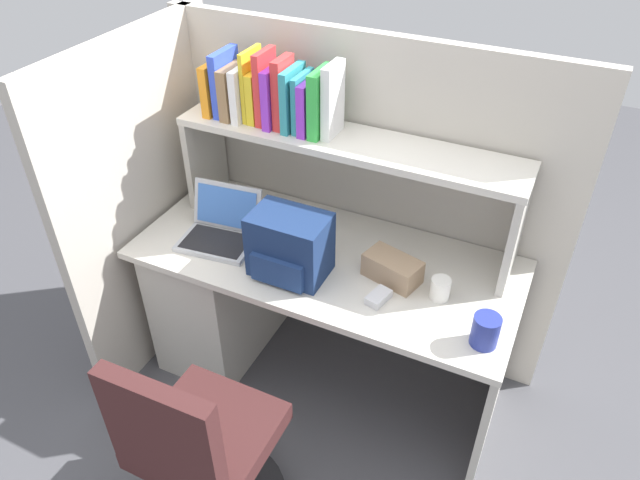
# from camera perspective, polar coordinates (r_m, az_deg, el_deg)

# --- Properties ---
(ground_plane) EXTENTS (8.00, 8.00, 0.00)m
(ground_plane) POSITION_cam_1_polar(r_m,az_deg,el_deg) (2.96, 0.43, -12.73)
(ground_plane) COLOR #4C4C51
(desk) EXTENTS (1.60, 0.70, 0.73)m
(desk) POSITION_cam_1_polar(r_m,az_deg,el_deg) (2.81, -6.77, -4.68)
(desk) COLOR beige
(desk) RESTS_ON ground_plane
(cubicle_partition_rear) EXTENTS (1.84, 0.05, 1.55)m
(cubicle_partition_rear) POSITION_cam_1_polar(r_m,az_deg,el_deg) (2.71, 3.91, 3.66)
(cubicle_partition_rear) COLOR #BCB5A8
(cubicle_partition_rear) RESTS_ON ground_plane
(cubicle_partition_left) EXTENTS (0.05, 1.06, 1.55)m
(cubicle_partition_left) POSITION_cam_1_polar(r_m,az_deg,el_deg) (2.79, -15.98, 3.27)
(cubicle_partition_left) COLOR #BCB5A8
(cubicle_partition_left) RESTS_ON ground_plane
(overhead_hutch) EXTENTS (1.44, 0.28, 0.45)m
(overhead_hutch) POSITION_cam_1_polar(r_m,az_deg,el_deg) (2.41, 2.58, 7.66)
(overhead_hutch) COLOR #BCB7AC
(overhead_hutch) RESTS_ON desk
(reference_books_on_shelf) EXTENTS (0.57, 0.19, 0.30)m
(reference_books_on_shelf) POSITION_cam_1_polar(r_m,az_deg,el_deg) (2.44, -4.66, 13.82)
(reference_books_on_shelf) COLOR orange
(reference_books_on_shelf) RESTS_ON overhead_hutch
(laptop) EXTENTS (0.34, 0.30, 0.22)m
(laptop) POSITION_cam_1_polar(r_m,az_deg,el_deg) (2.56, -9.53, 1.06)
(laptop) COLOR #B7BABF
(laptop) RESTS_ON desk
(backpack) EXTENTS (0.30, 0.23, 0.26)m
(backpack) POSITION_cam_1_polar(r_m,az_deg,el_deg) (2.30, -2.98, -0.58)
(backpack) COLOR navy
(backpack) RESTS_ON desk
(computer_mouse) EXTENTS (0.08, 0.12, 0.03)m
(computer_mouse) POSITION_cam_1_polar(r_m,az_deg,el_deg) (2.25, 5.65, -5.50)
(computer_mouse) COLOR silver
(computer_mouse) RESTS_ON desk
(paper_cup) EXTENTS (0.08, 0.08, 0.09)m
(paper_cup) POSITION_cam_1_polar(r_m,az_deg,el_deg) (2.28, 11.50, -4.61)
(paper_cup) COLOR white
(paper_cup) RESTS_ON desk
(tissue_box) EXTENTS (0.24, 0.17, 0.10)m
(tissue_box) POSITION_cam_1_polar(r_m,az_deg,el_deg) (2.33, 6.98, -2.75)
(tissue_box) COLOR #9E7F60
(tissue_box) RESTS_ON desk
(snack_canister) EXTENTS (0.10, 0.10, 0.12)m
(snack_canister) POSITION_cam_1_polar(r_m,az_deg,el_deg) (2.13, 15.64, -8.41)
(snack_canister) COLOR navy
(snack_canister) RESTS_ON desk
(office_chair) EXTENTS (0.52, 0.52, 0.93)m
(office_chair) POSITION_cam_1_polar(r_m,az_deg,el_deg) (2.26, -11.32, -19.79)
(office_chair) COLOR black
(office_chair) RESTS_ON ground_plane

